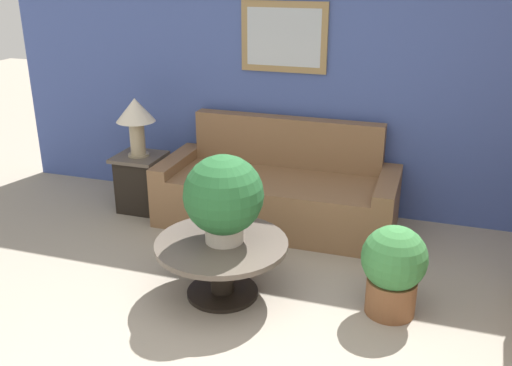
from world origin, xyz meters
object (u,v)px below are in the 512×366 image
(table_lamp, at_px, (136,116))
(potted_plant_floor, at_px, (393,268))
(couch_main, at_px, (278,192))
(side_table, at_px, (141,182))
(potted_plant_on_table, at_px, (224,197))
(coffee_table, at_px, (222,256))

(table_lamp, relative_size, potted_plant_floor, 0.86)
(couch_main, bearing_deg, potted_plant_floor, -45.70)
(side_table, relative_size, potted_plant_on_table, 0.87)
(table_lamp, height_order, potted_plant_on_table, table_lamp)
(coffee_table, height_order, table_lamp, table_lamp)
(coffee_table, bearing_deg, potted_plant_on_table, 51.63)
(couch_main, xyz_separation_m, side_table, (-1.40, -0.13, -0.01))
(coffee_table, xyz_separation_m, side_table, (-1.36, 1.25, -0.03))
(table_lamp, bearing_deg, potted_plant_on_table, -41.69)
(couch_main, relative_size, side_table, 3.88)
(couch_main, relative_size, coffee_table, 2.26)
(couch_main, relative_size, potted_plant_on_table, 3.38)
(couch_main, height_order, side_table, couch_main)
(potted_plant_on_table, bearing_deg, coffee_table, -128.37)
(coffee_table, height_order, potted_plant_on_table, potted_plant_on_table)
(couch_main, xyz_separation_m, potted_plant_floor, (1.19, -1.22, 0.05))
(couch_main, height_order, table_lamp, table_lamp)
(side_table, relative_size, table_lamp, 1.00)
(table_lamp, height_order, potted_plant_floor, table_lamp)
(coffee_table, relative_size, potted_plant_on_table, 1.50)
(table_lamp, distance_m, potted_plant_on_table, 1.85)
(coffee_table, relative_size, potted_plant_floor, 1.47)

